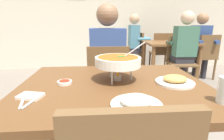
# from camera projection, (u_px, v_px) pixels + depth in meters

# --- Properties ---
(cafe_rear_partition) EXTENTS (10.00, 0.10, 3.00)m
(cafe_rear_partition) POSITION_uv_depth(u_px,v_px,m) (102.00, 6.00, 4.23)
(cafe_rear_partition) COLOR beige
(cafe_rear_partition) RESTS_ON ground_plane
(dining_table_main) EXTENTS (1.18, 0.96, 0.75)m
(dining_table_main) POSITION_uv_depth(u_px,v_px,m) (114.00, 99.00, 1.15)
(dining_table_main) COLOR brown
(dining_table_main) RESTS_ON ground_plane
(chair_diner_main) EXTENTS (0.44, 0.44, 0.90)m
(chair_diner_main) POSITION_uv_depth(u_px,v_px,m) (108.00, 81.00, 1.92)
(chair_diner_main) COLOR brown
(chair_diner_main) RESTS_ON ground_plane
(diner_main) EXTENTS (0.40, 0.45, 1.31)m
(diner_main) POSITION_uv_depth(u_px,v_px,m) (108.00, 59.00, 1.89)
(diner_main) COLOR #2D2D38
(diner_main) RESTS_ON ground_plane
(curry_bowl) EXTENTS (0.33, 0.30, 0.26)m
(curry_bowl) POSITION_uv_depth(u_px,v_px,m) (118.00, 62.00, 1.15)
(curry_bowl) COLOR silver
(curry_bowl) RESTS_ON dining_table_main
(rice_plate) EXTENTS (0.24, 0.24, 0.06)m
(rice_plate) POSITION_uv_depth(u_px,v_px,m) (136.00, 103.00, 0.81)
(rice_plate) COLOR white
(rice_plate) RESTS_ON dining_table_main
(appetizer_plate) EXTENTS (0.24, 0.24, 0.06)m
(appetizer_plate) POSITION_uv_depth(u_px,v_px,m) (175.00, 80.00, 1.12)
(appetizer_plate) COLOR white
(appetizer_plate) RESTS_ON dining_table_main
(sauce_dish) EXTENTS (0.09, 0.09, 0.02)m
(sauce_dish) POSITION_uv_depth(u_px,v_px,m) (65.00, 82.00, 1.11)
(sauce_dish) COLOR white
(sauce_dish) RESTS_ON dining_table_main
(napkin_folded) EXTENTS (0.14, 0.11, 0.02)m
(napkin_folded) POSITION_uv_depth(u_px,v_px,m) (31.00, 96.00, 0.91)
(napkin_folded) COLOR white
(napkin_folded) RESTS_ON dining_table_main
(fork_utensil) EXTENTS (0.05, 0.17, 0.01)m
(fork_utensil) POSITION_uv_depth(u_px,v_px,m) (23.00, 101.00, 0.86)
(fork_utensil) COLOR silver
(fork_utensil) RESTS_ON dining_table_main
(spoon_utensil) EXTENTS (0.06, 0.17, 0.01)m
(spoon_utensil) POSITION_uv_depth(u_px,v_px,m) (33.00, 101.00, 0.87)
(spoon_utensil) COLOR silver
(spoon_utensil) RESTS_ON dining_table_main
(dining_table_far) EXTENTS (1.00, 0.80, 0.75)m
(dining_table_far) POSITION_uv_depth(u_px,v_px,m) (170.00, 49.00, 3.55)
(dining_table_far) COLOR brown
(dining_table_far) RESTS_ON ground_plane
(chair_bg_left) EXTENTS (0.45, 0.45, 0.90)m
(chair_bg_left) POSITION_uv_depth(u_px,v_px,m) (136.00, 50.00, 4.10)
(chair_bg_left) COLOR brown
(chair_bg_left) RESTS_ON ground_plane
(chair_bg_middle) EXTENTS (0.48, 0.48, 0.90)m
(chair_bg_middle) POSITION_uv_depth(u_px,v_px,m) (205.00, 54.00, 3.51)
(chair_bg_middle) COLOR brown
(chair_bg_middle) RESTS_ON ground_plane
(chair_bg_right) EXTENTS (0.48, 0.48, 0.90)m
(chair_bg_right) POSITION_uv_depth(u_px,v_px,m) (180.00, 58.00, 3.14)
(chair_bg_right) COLOR brown
(chair_bg_right) RESTS_ON ground_plane
(chair_bg_corner) EXTENTS (0.47, 0.47, 0.90)m
(chair_bg_corner) POSITION_uv_depth(u_px,v_px,m) (161.00, 50.00, 4.02)
(chair_bg_corner) COLOR brown
(chair_bg_corner) RESTS_ON ground_plane
(patron_bg_left) EXTENTS (0.45, 0.40, 1.31)m
(patron_bg_left) POSITION_uv_depth(u_px,v_px,m) (135.00, 40.00, 4.01)
(patron_bg_left) COLOR #2D2D38
(patron_bg_left) RESTS_ON ground_plane
(patron_bg_middle) EXTENTS (0.40, 0.45, 1.31)m
(patron_bg_middle) POSITION_uv_depth(u_px,v_px,m) (201.00, 42.00, 3.55)
(patron_bg_middle) COLOR #2D2D38
(patron_bg_middle) RESTS_ON ground_plane
(patron_bg_right) EXTENTS (0.40, 0.45, 1.31)m
(patron_bg_right) POSITION_uv_depth(u_px,v_px,m) (184.00, 45.00, 3.01)
(patron_bg_right) COLOR #2D2D38
(patron_bg_right) RESTS_ON ground_plane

